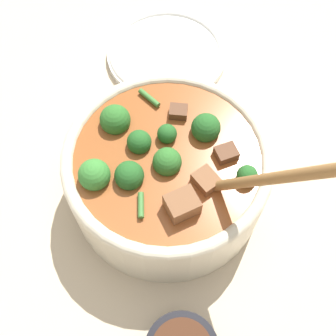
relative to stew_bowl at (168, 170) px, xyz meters
The scene contains 3 objects.
ground_plane 0.06m from the stew_bowl, 134.12° to the right, with size 4.00×4.00×0.00m, color #C6B293.
stew_bowl is the anchor object (origin of this frame).
empty_plate 0.26m from the stew_bowl, 90.05° to the right, with size 0.20×0.20×0.02m.
Camera 1 is at (0.00, 0.26, 0.54)m, focal length 45.00 mm.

